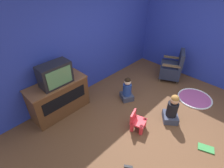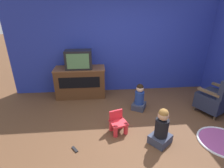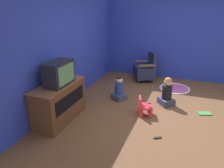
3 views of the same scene
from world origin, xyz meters
TOP-DOWN VIEW (x-y plane):
  - ground_plane at (0.00, 0.00)m, footprint 30.00×30.00m
  - wall_back at (-0.27, 2.28)m, footprint 5.45×0.12m
  - tv_cabinet at (-1.22, 1.94)m, footprint 1.28×0.53m
  - television at (-1.22, 1.89)m, footprint 0.64×0.35m
  - black_armchair at (1.80, 0.83)m, footprint 0.80×0.77m
  - yellow_kid_chair at (-0.41, 0.36)m, footprint 0.36×0.36m
  - play_mat at (1.39, -0.10)m, footprint 0.84×0.84m
  - child_watching_left at (0.18, 1.14)m, footprint 0.40×0.41m
  - child_watching_center at (0.28, -0.01)m, footprint 0.46×0.45m
  - remote_control at (-1.19, -0.06)m, footprint 0.12×0.15m

SIDE VIEW (x-z plane):
  - ground_plane at x=0.00m, z-range 0.00..0.00m
  - play_mat at x=1.39m, z-range -0.01..0.03m
  - remote_control at x=-1.19m, z-range 0.00..0.02m
  - yellow_kid_chair at x=-0.41m, z-range -0.03..0.37m
  - child_watching_left at x=0.18m, z-range -0.04..0.58m
  - child_watching_center at x=0.28m, z-range -0.05..0.63m
  - black_armchair at x=1.80m, z-range -0.09..0.79m
  - tv_cabinet at x=-1.22m, z-range 0.01..0.79m
  - television at x=-1.22m, z-range 0.78..1.25m
  - wall_back at x=-0.27m, z-range 0.00..2.53m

